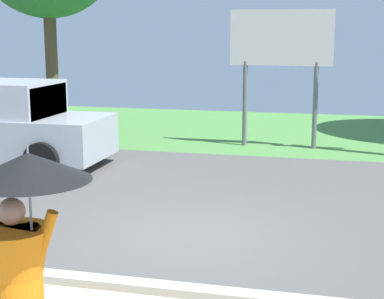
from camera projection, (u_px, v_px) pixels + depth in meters
name	position (u px, v px, depth m)	size (l,w,h in m)	color
ground_plane	(225.00, 189.00, 11.85)	(40.00, 22.00, 0.20)	#565451
monk_pedestrian	(19.00, 271.00, 4.88)	(1.06, 0.98, 2.13)	orange
roadside_billboard	(281.00, 48.00, 15.41)	(2.60, 0.12, 3.50)	slate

